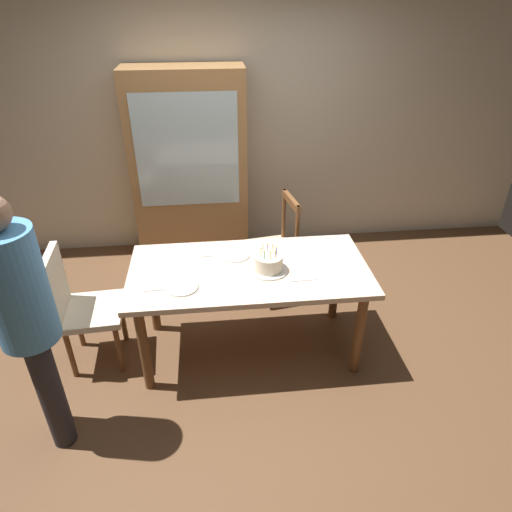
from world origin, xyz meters
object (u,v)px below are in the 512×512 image
at_px(plate_near_celebrant, 182,287).
at_px(person_celebrant, 26,317).
at_px(plate_far_side, 235,255).
at_px(chair_upholstered, 77,303).
at_px(chair_spindle_back, 271,250).
at_px(dining_table, 249,279).
at_px(birthday_cake, 269,264).
at_px(china_cabinet, 190,169).

distance_m(plate_near_celebrant, person_celebrant, 0.95).
xyz_separation_m(plate_far_side, chair_upholstered, (-1.16, -0.18, -0.23)).
xyz_separation_m(chair_spindle_back, person_celebrant, (-1.55, -1.41, 0.49)).
bearing_deg(dining_table, plate_far_side, 114.20).
height_order(birthday_cake, chair_spindle_back, chair_spindle_back).
height_order(plate_far_side, chair_upholstered, chair_upholstered).
bearing_deg(chair_spindle_back, birthday_cake, -99.66).
height_order(birthday_cake, china_cabinet, china_cabinet).
bearing_deg(chair_upholstered, chair_spindle_back, 25.79).
distance_m(plate_near_celebrant, chair_upholstered, 0.84).
xyz_separation_m(chair_upholstered, person_celebrant, (-0.03, -0.68, 0.42)).
bearing_deg(birthday_cake, plate_near_celebrant, -166.11).
bearing_deg(china_cabinet, birthday_cake, -70.30).
xyz_separation_m(dining_table, plate_near_celebrant, (-0.47, -0.19, 0.10)).
relative_size(dining_table, person_celebrant, 1.03).
distance_m(birthday_cake, chair_spindle_back, 0.88).
bearing_deg(plate_near_celebrant, birthday_cake, 13.89).
bearing_deg(plate_far_side, birthday_cake, -46.38).
bearing_deg(plate_near_celebrant, dining_table, 22.02).
xyz_separation_m(dining_table, chair_spindle_back, (0.27, 0.75, -0.21)).
bearing_deg(birthday_cake, person_celebrant, -156.34).
relative_size(birthday_cake, person_celebrant, 0.17).
relative_size(plate_near_celebrant, chair_upholstered, 0.23).
distance_m(person_celebrant, china_cabinet, 2.37).
xyz_separation_m(chair_spindle_back, chair_upholstered, (-1.52, -0.73, 0.07)).
height_order(plate_near_celebrant, plate_far_side, same).
bearing_deg(birthday_cake, chair_spindle_back, 80.34).
relative_size(plate_near_celebrant, plate_far_side, 1.00).
bearing_deg(person_celebrant, china_cabinet, 69.16).
bearing_deg(plate_far_side, plate_near_celebrant, -135.32).
distance_m(dining_table, birthday_cake, 0.21).
xyz_separation_m(plate_near_celebrant, chair_upholstered, (-0.78, 0.21, -0.23)).
height_order(chair_spindle_back, china_cabinet, china_cabinet).
xyz_separation_m(plate_near_celebrant, person_celebrant, (-0.81, -0.47, 0.19)).
bearing_deg(birthday_cake, chair_upholstered, 177.65).
bearing_deg(china_cabinet, dining_table, -74.32).
bearing_deg(dining_table, chair_spindle_back, 70.21).
bearing_deg(china_cabinet, chair_upholstered, -117.75).
height_order(chair_upholstered, china_cabinet, china_cabinet).
relative_size(chair_upholstered, person_celebrant, 0.57).
distance_m(dining_table, chair_upholstered, 1.26).
xyz_separation_m(birthday_cake, plate_near_celebrant, (-0.61, -0.15, -0.05)).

